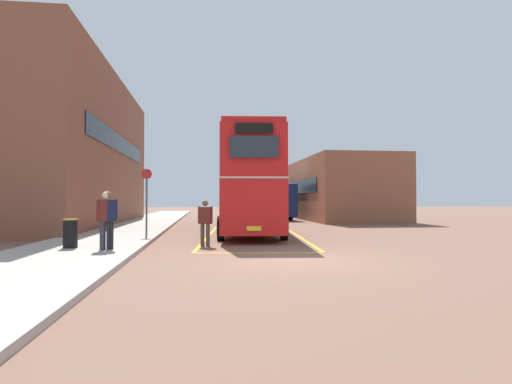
{
  "coord_description": "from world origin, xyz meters",
  "views": [
    {
      "loc": [
        -2.45,
        -11.35,
        1.68
      ],
      "look_at": [
        0.21,
        10.57,
        2.08
      ],
      "focal_mm": 29.2,
      "sensor_mm": 36.0,
      "label": 1
    }
  ],
  "objects_px": {
    "single_deck_bus": "(267,200)",
    "pedestrian_waiting_far": "(107,215)",
    "litter_bin": "(70,233)",
    "bus_stop_sign": "(147,195)",
    "double_decker_bus": "(251,182)",
    "pedestrian_waiting_near": "(106,216)",
    "pedestrian_boarding": "(205,220)"
  },
  "relations": [
    {
      "from": "pedestrian_waiting_near",
      "to": "litter_bin",
      "type": "xyz_separation_m",
      "value": [
        -1.23,
        0.66,
        -0.58
      ]
    },
    {
      "from": "litter_bin",
      "to": "single_deck_bus",
      "type": "bearing_deg",
      "value": 66.88
    },
    {
      "from": "single_deck_bus",
      "to": "litter_bin",
      "type": "relative_size",
      "value": 10.63
    },
    {
      "from": "single_deck_bus",
      "to": "pedestrian_waiting_near",
      "type": "distance_m",
      "value": 24.78
    },
    {
      "from": "double_decker_bus",
      "to": "pedestrian_waiting_far",
      "type": "xyz_separation_m",
      "value": [
        -5.18,
        -6.96,
        -1.33
      ]
    },
    {
      "from": "pedestrian_boarding",
      "to": "pedestrian_waiting_near",
      "type": "height_order",
      "value": "pedestrian_waiting_near"
    },
    {
      "from": "pedestrian_waiting_far",
      "to": "litter_bin",
      "type": "bearing_deg",
      "value": 153.42
    },
    {
      "from": "double_decker_bus",
      "to": "single_deck_bus",
      "type": "height_order",
      "value": "double_decker_bus"
    },
    {
      "from": "double_decker_bus",
      "to": "pedestrian_waiting_far",
      "type": "height_order",
      "value": "double_decker_bus"
    },
    {
      "from": "double_decker_bus",
      "to": "bus_stop_sign",
      "type": "distance_m",
      "value": 5.09
    },
    {
      "from": "pedestrian_boarding",
      "to": "pedestrian_waiting_far",
      "type": "height_order",
      "value": "pedestrian_waiting_far"
    },
    {
      "from": "single_deck_bus",
      "to": "litter_bin",
      "type": "bearing_deg",
      "value": -113.12
    },
    {
      "from": "single_deck_bus",
      "to": "pedestrian_waiting_far",
      "type": "relative_size",
      "value": 5.48
    },
    {
      "from": "double_decker_bus",
      "to": "litter_bin",
      "type": "relative_size",
      "value": 11.53
    },
    {
      "from": "double_decker_bus",
      "to": "litter_bin",
      "type": "distance_m",
      "value": 9.24
    },
    {
      "from": "double_decker_bus",
      "to": "litter_bin",
      "type": "xyz_separation_m",
      "value": [
        -6.46,
        -6.32,
        -1.91
      ]
    },
    {
      "from": "double_decker_bus",
      "to": "litter_bin",
      "type": "height_order",
      "value": "double_decker_bus"
    },
    {
      "from": "double_decker_bus",
      "to": "pedestrian_waiting_far",
      "type": "relative_size",
      "value": 5.94
    },
    {
      "from": "single_deck_bus",
      "to": "pedestrian_waiting_far",
      "type": "xyz_separation_m",
      "value": [
        -8.38,
        -23.28,
        -0.45
      ]
    },
    {
      "from": "pedestrian_boarding",
      "to": "double_decker_bus",
      "type": "bearing_deg",
      "value": 66.82
    },
    {
      "from": "single_deck_bus",
      "to": "litter_bin",
      "type": "xyz_separation_m",
      "value": [
        -9.66,
        -22.64,
        -1.04
      ]
    },
    {
      "from": "single_deck_bus",
      "to": "pedestrian_boarding",
      "type": "distance_m",
      "value": 22.14
    },
    {
      "from": "pedestrian_boarding",
      "to": "pedestrian_waiting_near",
      "type": "relative_size",
      "value": 0.93
    },
    {
      "from": "pedestrian_waiting_near",
      "to": "bus_stop_sign",
      "type": "xyz_separation_m",
      "value": [
        0.51,
        5.2,
        0.67
      ]
    },
    {
      "from": "pedestrian_waiting_near",
      "to": "litter_bin",
      "type": "bearing_deg",
      "value": 151.76
    },
    {
      "from": "double_decker_bus",
      "to": "bus_stop_sign",
      "type": "relative_size",
      "value": 3.71
    },
    {
      "from": "pedestrian_waiting_far",
      "to": "pedestrian_boarding",
      "type": "bearing_deg",
      "value": 31.33
    },
    {
      "from": "pedestrian_waiting_far",
      "to": "bus_stop_sign",
      "type": "height_order",
      "value": "bus_stop_sign"
    },
    {
      "from": "litter_bin",
      "to": "pedestrian_waiting_near",
      "type": "bearing_deg",
      "value": -28.24
    },
    {
      "from": "pedestrian_boarding",
      "to": "pedestrian_waiting_near",
      "type": "distance_m",
      "value": 3.55
    },
    {
      "from": "pedestrian_boarding",
      "to": "pedestrian_waiting_far",
      "type": "distance_m",
      "value": 3.5
    },
    {
      "from": "double_decker_bus",
      "to": "pedestrian_waiting_near",
      "type": "bearing_deg",
      "value": -126.84
    }
  ]
}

